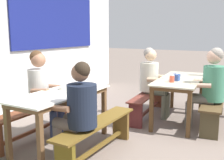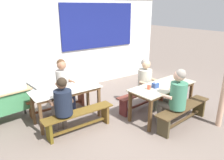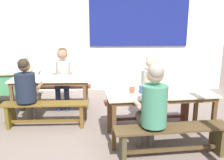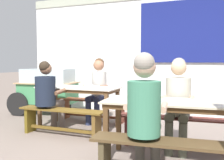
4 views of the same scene
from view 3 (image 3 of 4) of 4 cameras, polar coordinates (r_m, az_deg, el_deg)
The scene contains 16 objects.
ground_plane at distance 4.22m, azimuth -2.66°, elevation -12.61°, with size 40.00×40.00×0.00m, color #77685E.
backdrop_wall at distance 6.60m, azimuth -2.28°, elevation 10.74°, with size 6.70×0.23×2.91m.
dining_table_far at distance 4.96m, azimuth -14.21°, elevation -0.54°, with size 1.54×0.66×0.77m.
dining_table_near at distance 3.92m, azimuth 11.17°, elevation -4.04°, with size 1.77×0.86×0.77m.
bench_far_back at distance 5.61m, azimuth -12.84°, elevation -2.87°, with size 1.54×0.32×0.45m.
bench_far_front at distance 4.53m, azimuth -15.36°, elevation -6.99°, with size 1.54×0.30×0.45m.
bench_near_back at distance 4.57m, azimuth 8.61°, elevation -6.64°, with size 1.67×0.42×0.45m.
bench_near_front at distance 3.56m, azimuth 13.92°, elevation -12.68°, with size 1.65×0.47×0.45m.
food_cart at distance 6.14m, azimuth -24.60°, elevation 0.85°, with size 1.73×0.99×1.07m.
person_left_back_turned at distance 4.55m, azimuth -19.36°, elevation -1.77°, with size 0.48×0.56×1.25m.
person_near_front at distance 3.34m, azimuth 9.58°, elevation -5.64°, with size 0.49×0.59×1.34m.
person_center_facing at distance 5.41m, azimuth -11.46°, elevation 1.48°, with size 0.43×0.55×1.31m.
person_right_near_table at distance 4.38m, azimuth 9.28°, elevation -1.33°, with size 0.48×0.57×1.30m.
tissue_box at distance 3.83m, azimuth 7.54°, elevation -2.19°, with size 0.13×0.11×0.13m.
condiment_jar at distance 3.81m, azimuth 4.75°, elevation -2.12°, with size 0.08×0.08×0.12m.
soup_bowl at distance 4.99m, azimuth -12.13°, elevation 0.93°, with size 0.17×0.17×0.05m, color silver.
Camera 3 is at (0.04, -3.78, 1.86)m, focal length 38.90 mm.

